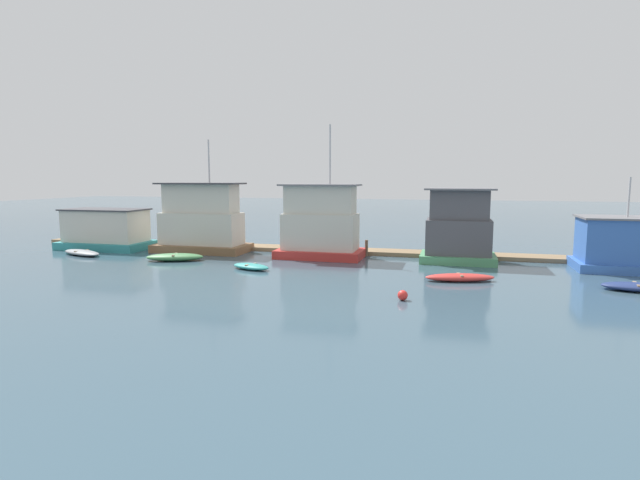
{
  "coord_description": "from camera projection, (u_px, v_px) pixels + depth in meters",
  "views": [
    {
      "loc": [
        9.04,
        -34.72,
        5.77
      ],
      "look_at": [
        0.0,
        -1.0,
        1.4
      ],
      "focal_mm": 28.0,
      "sensor_mm": 36.0,
      "label": 1
    }
  ],
  "objects": [
    {
      "name": "mooring_post_far_right",
      "position": [
        144.0,
        240.0,
        41.61
      ],
      "size": [
        0.21,
        0.21,
        1.21
      ],
      "primitive_type": "cylinder",
      "color": "brown",
      "rests_on": "ground_plane"
    },
    {
      "name": "dinghy_grey",
      "position": [
        82.0,
        253.0,
        37.36
      ],
      "size": [
        4.26,
        2.61,
        0.39
      ],
      "color": "gray",
      "rests_on": "ground_plane"
    },
    {
      "name": "houseboat_teal",
      "position": [
        106.0,
        230.0,
        40.59
      ],
      "size": [
        7.16,
        3.92,
        3.27
      ],
      "color": "teal",
      "rests_on": "ground_plane"
    },
    {
      "name": "buoy_red",
      "position": [
        403.0,
        295.0,
        23.58
      ],
      "size": [
        0.49,
        0.49,
        0.49
      ],
      "primitive_type": "sphere",
      "color": "red",
      "rests_on": "ground_plane"
    },
    {
      "name": "mooring_post_centre",
      "position": [
        366.0,
        248.0,
        36.78
      ],
      "size": [
        0.23,
        0.23,
        1.21
      ],
      "primitive_type": "cylinder",
      "color": "brown",
      "rests_on": "ground_plane"
    },
    {
      "name": "houseboat_green",
      "position": [
        459.0,
        229.0,
        34.06
      ],
      "size": [
        5.0,
        3.51,
        5.07
      ],
      "color": "#4C9360",
      "rests_on": "ground_plane"
    },
    {
      "name": "dinghy_red",
      "position": [
        460.0,
        277.0,
        27.92
      ],
      "size": [
        4.0,
        1.98,
        0.44
      ],
      "color": "red",
      "rests_on": "ground_plane"
    },
    {
      "name": "dinghy_navy",
      "position": [
        636.0,
        287.0,
        25.5
      ],
      "size": [
        3.36,
        1.69,
        0.43
      ],
      "color": "navy",
      "rests_on": "ground_plane"
    },
    {
      "name": "dock_walkway",
      "position": [
        332.0,
        250.0,
        38.86
      ],
      "size": [
        51.0,
        2.14,
        0.3
      ],
      "primitive_type": "cube",
      "color": "#846B4C",
      "rests_on": "ground_plane"
    },
    {
      "name": "ground_plane",
      "position": [
        324.0,
        257.0,
        36.31
      ],
      "size": [
        200.0,
        200.0,
        0.0
      ],
      "primitive_type": "plane",
      "color": "#385160"
    },
    {
      "name": "houseboat_blue",
      "position": [
        622.0,
        245.0,
        31.06
      ],
      "size": [
        5.45,
        3.93,
        5.81
      ],
      "color": "#3866B7",
      "rests_on": "ground_plane"
    },
    {
      "name": "mooring_post_near_right",
      "position": [
        305.0,
        242.0,
        37.97
      ],
      "size": [
        0.2,
        0.2,
        1.75
      ],
      "primitive_type": "cylinder",
      "color": "brown",
      "rests_on": "ground_plane"
    },
    {
      "name": "dinghy_green",
      "position": [
        175.0,
        257.0,
        34.82
      ],
      "size": [
        4.18,
        2.69,
        0.52
      ],
      "color": "#47844C",
      "rests_on": "ground_plane"
    },
    {
      "name": "houseboat_brown",
      "position": [
        201.0,
        222.0,
        38.9
      ],
      "size": [
        7.31,
        3.55,
        8.66
      ],
      "color": "brown",
      "rests_on": "ground_plane"
    },
    {
      "name": "houseboat_red",
      "position": [
        320.0,
        225.0,
        35.99
      ],
      "size": [
        6.21,
        3.51,
        9.48
      ],
      "color": "red",
      "rests_on": "ground_plane"
    },
    {
      "name": "dinghy_teal",
      "position": [
        251.0,
        266.0,
        31.56
      ],
      "size": [
        2.98,
        2.03,
        0.37
      ],
      "color": "teal",
      "rests_on": "ground_plane"
    }
  ]
}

